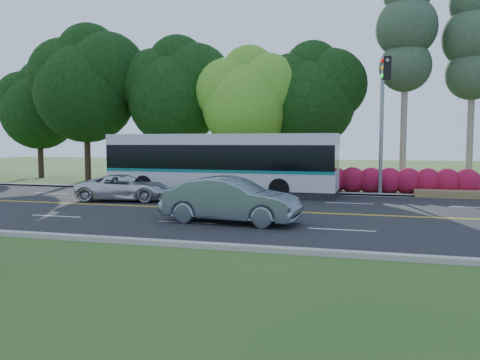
% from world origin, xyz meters
% --- Properties ---
extents(ground, '(120.00, 120.00, 0.00)m').
position_xyz_m(ground, '(0.00, 0.00, 0.00)').
color(ground, '#28531B').
rests_on(ground, ground).
extents(road, '(60.00, 14.00, 0.02)m').
position_xyz_m(road, '(0.00, 0.00, 0.01)').
color(road, black).
rests_on(road, ground).
extents(curb_north, '(60.00, 0.30, 0.15)m').
position_xyz_m(curb_north, '(0.00, 7.15, 0.07)').
color(curb_north, '#A8A398').
rests_on(curb_north, ground).
extents(curb_south, '(60.00, 0.30, 0.15)m').
position_xyz_m(curb_south, '(0.00, -7.15, 0.07)').
color(curb_south, '#A8A398').
rests_on(curb_south, ground).
extents(grass_verge, '(60.00, 4.00, 0.10)m').
position_xyz_m(grass_verge, '(0.00, 9.00, 0.05)').
color(grass_verge, '#28531B').
rests_on(grass_verge, ground).
extents(lane_markings, '(57.60, 13.82, 0.00)m').
position_xyz_m(lane_markings, '(-0.09, 0.00, 0.02)').
color(lane_markings, gold).
rests_on(lane_markings, road).
extents(tree_row, '(44.70, 9.10, 13.84)m').
position_xyz_m(tree_row, '(-5.15, 12.13, 6.73)').
color(tree_row, '#301C15').
rests_on(tree_row, ground).
extents(bougainvillea_hedge, '(9.50, 2.25, 1.50)m').
position_xyz_m(bougainvillea_hedge, '(7.18, 8.15, 0.72)').
color(bougainvillea_hedge, maroon).
rests_on(bougainvillea_hedge, ground).
extents(traffic_signal, '(0.42, 6.10, 7.00)m').
position_xyz_m(traffic_signal, '(6.49, 5.40, 4.67)').
color(traffic_signal, gray).
rests_on(traffic_signal, ground).
extents(transit_bus, '(12.84, 3.04, 3.34)m').
position_xyz_m(transit_bus, '(-2.09, 5.60, 1.68)').
color(transit_bus, silver).
rests_on(transit_bus, road).
extents(sedan, '(5.10, 2.12, 1.64)m').
position_xyz_m(sedan, '(1.04, -3.11, 0.84)').
color(sedan, slate).
rests_on(sedan, road).
extents(suv, '(4.91, 2.87, 1.28)m').
position_xyz_m(suv, '(-5.83, 1.63, 0.66)').
color(suv, silver).
rests_on(suv, road).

